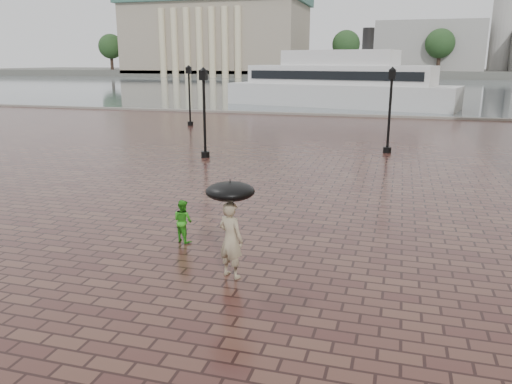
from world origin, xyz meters
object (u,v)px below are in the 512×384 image
street_lamps (253,104)px  ferry_near (339,84)px  adult_pedestrian (231,240)px  child_pedestrian (183,221)px

street_lamps → ferry_near: size_ratio=0.61×
adult_pedestrian → child_pedestrian: bearing=-20.7°
child_pedestrian → adult_pedestrian: bearing=162.6°
street_lamps → adult_pedestrian: (5.03, -18.94, -1.42)m
street_lamps → adult_pedestrian: 19.65m
child_pedestrian → street_lamps: bearing=-55.1°
child_pedestrian → ferry_near: 43.69m
adult_pedestrian → street_lamps: bearing=-53.4°
child_pedestrian → ferry_near: (-1.05, 43.64, 1.85)m
street_lamps → child_pedestrian: (3.02, -17.11, -1.73)m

